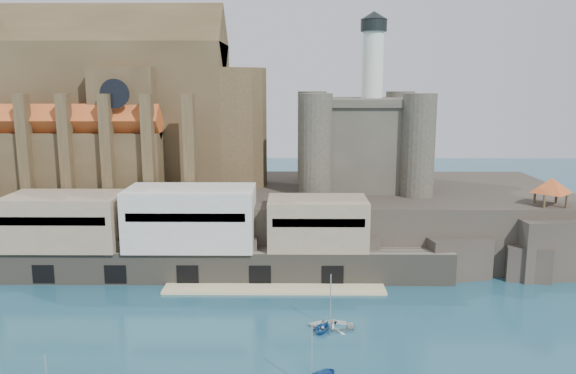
# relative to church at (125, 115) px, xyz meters

# --- Properties ---
(ground) EXTENTS (300.00, 300.00, 0.00)m
(ground) POSITION_rel_church_xyz_m (24.13, -41.85, -22.13)
(ground) COLOR navy
(ground) RESTS_ON ground
(promontory) EXTENTS (100.00, 36.00, 10.00)m
(promontory) POSITION_rel_church_xyz_m (23.94, -2.48, -17.20)
(promontory) COLOR #2A241F
(promontory) RESTS_ON ground
(quay) EXTENTS (70.00, 12.00, 13.05)m
(quay) POSITION_rel_church_xyz_m (13.94, -18.78, -16.06)
(quay) COLOR #615B4E
(quay) RESTS_ON ground
(church) EXTENTS (47.00, 25.93, 30.51)m
(church) POSITION_rel_church_xyz_m (0.00, 0.00, 0.00)
(church) COLOR #463620
(church) RESTS_ON promontory
(castle_keep) EXTENTS (21.20, 21.20, 29.30)m
(castle_keep) POSITION_rel_church_xyz_m (40.21, -0.78, -3.81)
(castle_keep) COLOR #403C32
(castle_keep) RESTS_ON promontory
(rock_outcrop) EXTENTS (14.50, 10.50, 8.70)m
(rock_outcrop) POSITION_rel_church_xyz_m (66.13, -16.01, -18.11)
(rock_outcrop) COLOR #2A241F
(rock_outcrop) RESTS_ON ground
(pavilion) EXTENTS (6.40, 6.40, 5.40)m
(pavilion) POSITION_rel_church_xyz_m (66.13, -15.85, -9.40)
(pavilion) COLOR #463620
(pavilion) RESTS_ON rock_outcrop
(boat_6) EXTENTS (1.52, 3.89, 5.30)m
(boat_6) POSITION_rel_church_xyz_m (32.94, -35.58, -22.13)
(boat_6) COLOR silver
(boat_6) RESTS_ON ground
(boat_7) EXTENTS (3.24, 2.75, 3.22)m
(boat_7) POSITION_rel_church_xyz_m (31.99, -36.70, -22.13)
(boat_7) COLOR navy
(boat_7) RESTS_ON ground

